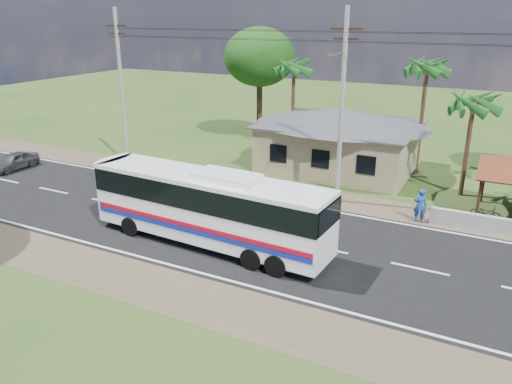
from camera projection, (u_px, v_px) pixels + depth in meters
ground at (240, 231)px, 25.73m from camera, size 120.00×120.00×0.00m
road at (240, 231)px, 25.72m from camera, size 120.00×16.00×0.03m
house at (341, 132)px, 35.29m from camera, size 12.40×10.00×5.00m
concrete_barrier at (502, 227)px, 25.10m from camera, size 7.00×0.30×0.90m
utility_poles at (336, 104)px, 28.06m from camera, size 32.80×2.22×11.00m
palm_near at (474, 102)px, 28.92m from camera, size 2.80×2.80×6.70m
palm_mid at (427, 67)px, 33.71m from camera, size 2.80×2.80×8.20m
palm_far at (294, 67)px, 38.59m from camera, size 2.80×2.80×7.70m
tree_behind_house at (260, 57)px, 41.84m from camera, size 6.00×6.00×9.61m
coach_bus at (209, 203)px, 23.49m from camera, size 12.27×3.20×3.77m
motorcycle at (485, 212)px, 27.03m from camera, size 1.59×0.67×0.82m
person at (420, 206)px, 26.53m from camera, size 0.75×0.57×1.87m
small_car at (14, 161)px, 35.71m from camera, size 1.55×3.64×1.23m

